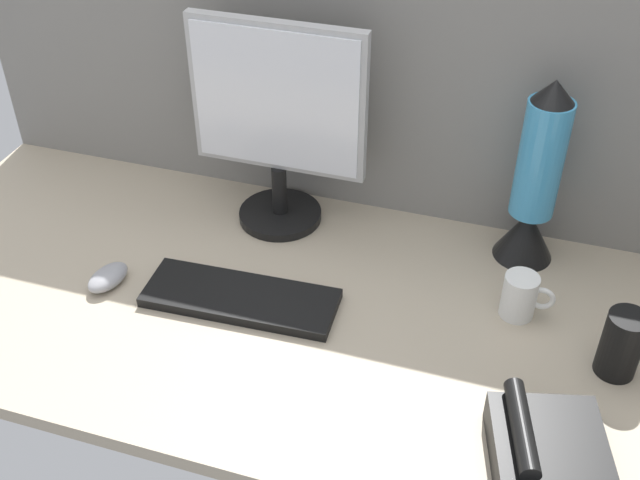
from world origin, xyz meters
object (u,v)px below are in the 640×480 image
desk_phone (546,452)px  keyboard (241,298)px  monitor (278,119)px  mug_black_travel (622,344)px  lava_lamp (535,188)px  mug_ceramic_white (521,296)px  mouse (108,277)px

desk_phone → keyboard: bearing=160.5°
monitor → mug_black_travel: size_ratio=3.54×
lava_lamp → desk_phone: (8.50, -51.65, -13.32)cm
monitor → mug_ceramic_white: (52.99, -16.29, -19.65)cm
mouse → desk_phone: (85.09, -17.66, 1.49)cm
mouse → desk_phone: bearing=0.6°
mug_black_travel → mug_ceramic_white: (-17.51, 9.44, -1.82)cm
mug_black_travel → lava_lamp: lava_lamp is taller
mug_black_travel → lava_lamp: size_ratio=0.32×
monitor → lava_lamp: size_ratio=1.13×
mouse → lava_lamp: 85.10cm
monitor → mug_ceramic_white: size_ratio=4.59×
mouse → desk_phone: desk_phone is taller
keyboard → desk_phone: desk_phone is taller
lava_lamp → desk_phone: 54.02cm
keyboard → desk_phone: 61.91cm
mouse → mug_ceramic_white: (77.62, 15.48, 2.78)cm
mouse → mug_black_travel: bearing=16.0°
keyboard → mug_black_travel: mug_black_travel is taller
keyboard → mug_ceramic_white: bearing=11.3°
lava_lamp → desk_phone: lava_lamp is taller
desk_phone → mug_ceramic_white: bearing=102.7°
mug_black_travel → keyboard: bearing=-177.4°
monitor → mug_black_travel: 77.14cm
keyboard → mug_ceramic_white: 52.51cm
mouse → desk_phone: 86.92cm
mug_black_travel → mug_ceramic_white: bearing=151.7°
mug_black_travel → lava_lamp: bearing=123.6°
mug_ceramic_white → desk_phone: size_ratio=0.43×
mug_ceramic_white → desk_phone: (7.47, -33.14, -1.30)cm
keyboard → mouse: 26.92cm
mug_black_travel → lava_lamp: (-18.54, 27.95, 10.21)cm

